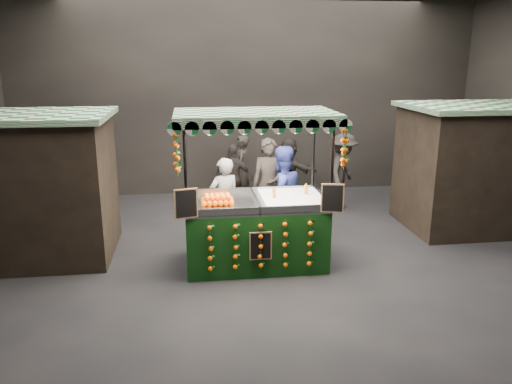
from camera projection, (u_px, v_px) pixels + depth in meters
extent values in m
plane|color=black|center=(281.00, 264.00, 8.82)|extent=(12.00, 12.00, 0.00)
cube|color=black|center=(248.00, 98.00, 12.94)|extent=(12.00, 0.10, 5.00)
cube|color=black|center=(418.00, 217.00, 3.38)|extent=(12.00, 0.10, 5.00)
cube|color=black|center=(29.00, 190.00, 8.89)|extent=(2.80, 2.00, 2.50)
cube|color=#114E21|center=(20.00, 116.00, 8.55)|extent=(3.00, 2.20, 0.10)
cube|color=black|center=(475.00, 169.00, 10.48)|extent=(2.80, 2.00, 2.50)
cube|color=#114E21|center=(483.00, 107.00, 10.14)|extent=(3.00, 2.20, 0.10)
cube|color=black|center=(255.00, 234.00, 8.72)|extent=(2.37, 1.29, 1.08)
cube|color=#AFB2B6|center=(255.00, 204.00, 8.57)|extent=(2.37, 1.29, 0.04)
cylinder|color=black|center=(187.00, 206.00, 7.79)|extent=(0.05, 0.05, 2.59)
cylinder|color=black|center=(331.00, 200.00, 8.08)|extent=(0.05, 0.05, 2.59)
cylinder|color=black|center=(187.00, 186.00, 8.96)|extent=(0.05, 0.05, 2.59)
cylinder|color=black|center=(312.00, 182.00, 9.25)|extent=(0.05, 0.05, 2.59)
cube|color=#114E21|center=(255.00, 114.00, 8.17)|extent=(2.64, 1.56, 0.09)
cube|color=silver|center=(292.00, 199.00, 8.64)|extent=(1.06, 1.16, 0.09)
cube|color=black|center=(186.00, 204.00, 7.71)|extent=(0.36, 0.10, 0.47)
cube|color=black|center=(332.00, 198.00, 8.00)|extent=(0.36, 0.10, 0.47)
cube|color=black|center=(261.00, 246.00, 8.05)|extent=(0.37, 0.03, 0.47)
imported|color=slate|center=(224.00, 201.00, 9.60)|extent=(0.72, 0.60, 1.70)
imported|color=navy|center=(281.00, 195.00, 9.66)|extent=(1.13, 1.01, 1.90)
imported|color=#2E2825|center=(269.00, 185.00, 10.29)|extent=(0.77, 0.56, 1.95)
imported|color=black|center=(425.00, 170.00, 12.39)|extent=(0.86, 0.71, 1.62)
imported|color=#2C2623|center=(233.00, 178.00, 11.67)|extent=(1.00, 0.68, 1.58)
imported|color=#272420|center=(343.00, 171.00, 11.82)|extent=(1.18, 1.35, 1.82)
imported|color=#292321|center=(94.00, 176.00, 12.00)|extent=(0.87, 0.74, 1.52)
imported|color=black|center=(289.00, 170.00, 12.46)|extent=(1.30, 1.44, 1.60)
imported|color=#2A2622|center=(241.00, 170.00, 12.31)|extent=(0.50, 0.67, 1.68)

